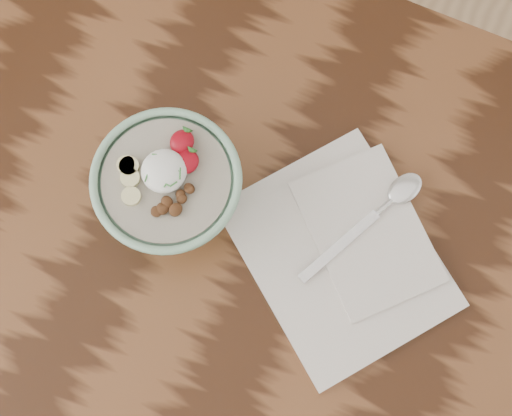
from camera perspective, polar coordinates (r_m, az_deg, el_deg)
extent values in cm
cube|color=black|center=(92.07, 0.79, -6.67)|extent=(160.00, 90.00, 4.00)
cylinder|color=#4C2D19|center=(156.95, -19.15, 15.25)|extent=(7.00, 7.00, 71.00)
cylinder|color=#88B89A|center=(92.35, -6.54, 0.68)|extent=(7.87, 7.87, 1.12)
torus|color=#88B89A|center=(83.56, -7.24, 2.28)|extent=(17.90, 17.90, 1.03)
cylinder|color=#A59C89|center=(84.10, -7.19, 2.17)|extent=(15.18, 15.18, 0.94)
ellipsoid|color=white|center=(82.89, -7.37, 2.95)|extent=(5.34, 5.34, 2.94)
ellipsoid|color=maroon|center=(84.03, -5.94, 5.28)|extent=(2.82, 3.10, 1.55)
cone|color=#286623|center=(84.09, -5.59, 6.10)|extent=(1.40, 1.03, 1.52)
ellipsoid|color=maroon|center=(83.23, -5.54, 3.70)|extent=(2.72, 2.99, 1.50)
cone|color=#286623|center=(83.24, -5.20, 4.50)|extent=(1.40, 1.03, 1.52)
cylinder|color=beige|center=(83.90, -10.03, 2.37)|extent=(2.30, 2.30, 0.70)
cylinder|color=beige|center=(84.46, -10.36, 3.41)|extent=(2.19, 2.19, 0.70)
cylinder|color=beige|center=(83.29, -9.95, 0.93)|extent=(2.26, 2.26, 0.70)
cylinder|color=beige|center=(84.35, -10.11, 3.32)|extent=(2.34, 2.34, 0.70)
ellipsoid|color=#512C17|center=(82.35, -7.14, 0.48)|extent=(2.04, 1.99, 0.97)
ellipsoid|color=#512C17|center=(82.55, -5.36, 1.57)|extent=(1.73, 1.61, 1.11)
ellipsoid|color=#512C17|center=(82.54, -6.08, 1.11)|extent=(1.25, 1.33, 0.61)
ellipsoid|color=#512C17|center=(82.37, -5.96, 0.76)|extent=(1.46, 1.48, 0.73)
ellipsoid|color=#512C17|center=(82.29, -7.99, -0.28)|extent=(1.90, 1.89, 0.71)
ellipsoid|color=#512C17|center=(81.95, -6.44, -0.13)|extent=(1.73, 1.94, 1.02)
ellipsoid|color=#512C17|center=(82.25, -7.50, -0.04)|extent=(2.12, 2.13, 0.91)
cylinder|color=#3C8839|center=(81.92, -8.77, 2.41)|extent=(0.32, 1.03, 0.22)
cylinder|color=#3C8839|center=(82.14, -8.02, 3.28)|extent=(1.47, 0.39, 0.23)
cylinder|color=#3C8839|center=(81.30, -6.62, 1.91)|extent=(0.70, 0.97, 0.22)
cylinder|color=#3C8839|center=(81.44, -7.29, 1.97)|extent=(1.20, 0.35, 0.22)
cylinder|color=#3C8839|center=(81.45, -7.14, 2.06)|extent=(0.26, 1.37, 0.23)
cylinder|color=#3C8839|center=(81.80, -8.14, 2.43)|extent=(0.92, 0.83, 0.22)
cylinder|color=#3C8839|center=(81.82, -7.94, 2.57)|extent=(1.41, 0.84, 0.23)
cylinder|color=#3C8839|center=(82.57, -7.90, 4.25)|extent=(1.22, 0.56, 0.22)
cylinder|color=#3C8839|center=(81.84, -6.87, 3.10)|extent=(0.54, 1.19, 0.22)
cylinder|color=#3C8839|center=(81.83, -6.31, 3.28)|extent=(0.90, 1.02, 0.22)
cylinder|color=#3C8839|center=(82.15, -8.24, 3.18)|extent=(0.93, 0.74, 0.22)
cylinder|color=#3C8839|center=(81.57, -6.10, 2.77)|extent=(0.74, 1.36, 0.23)
cube|color=silver|center=(90.83, 6.66, -3.78)|extent=(34.30, 33.28, 1.03)
cube|color=silver|center=(91.07, 8.88, -1.86)|extent=(23.38, 23.06, 0.62)
cube|color=silver|center=(89.68, 6.66, -3.07)|extent=(6.60, 12.15, 0.39)
cylinder|color=silver|center=(91.55, 10.39, 0.25)|extent=(2.14, 3.37, 0.78)
ellipsoid|color=silver|center=(92.42, 11.83, 1.54)|extent=(5.28, 6.10, 1.06)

